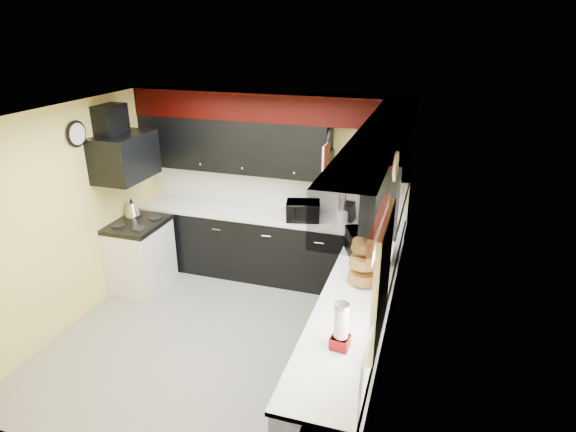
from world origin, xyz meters
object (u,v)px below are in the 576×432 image
(toaster_oven, at_px, (303,211))
(microwave, at_px, (366,245))
(knife_block, at_px, (349,212))
(kettle, at_px, (132,209))
(utensil_crock, at_px, (342,216))

(toaster_oven, distance_m, microwave, 1.24)
(microwave, bearing_deg, knife_block, -3.34)
(microwave, xyz_separation_m, kettle, (-3.13, 0.33, -0.07))
(toaster_oven, xyz_separation_m, kettle, (-2.21, -0.49, -0.05))
(utensil_crock, relative_size, knife_block, 0.68)
(utensil_crock, distance_m, knife_block, 0.11)
(toaster_oven, relative_size, microwave, 0.82)
(toaster_oven, distance_m, knife_block, 0.59)
(toaster_oven, xyz_separation_m, microwave, (0.93, -0.82, 0.02))
(utensil_crock, relative_size, kettle, 0.84)
(toaster_oven, bearing_deg, utensil_crock, -5.85)
(kettle, bearing_deg, toaster_oven, 12.59)
(knife_block, bearing_deg, utensil_crock, -131.96)
(knife_block, bearing_deg, kettle, -157.26)
(microwave, height_order, kettle, microwave)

